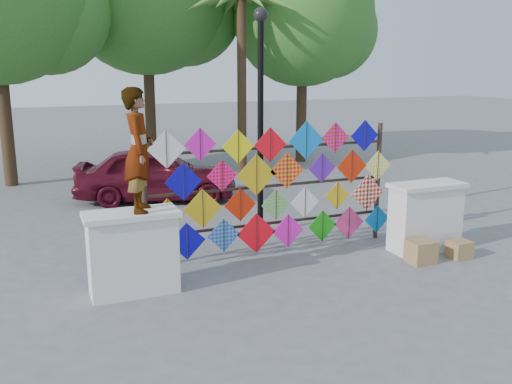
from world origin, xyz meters
TOP-DOWN VIEW (x-y plane):
  - ground at (0.00, 0.00)m, footprint 80.00×80.00m
  - parapet_left at (-2.70, -0.20)m, footprint 1.40×0.65m
  - parapet_right at (2.70, -0.20)m, footprint 1.40×0.65m
  - kite_rack at (0.06, 0.73)m, footprint 4.85×0.24m
  - tree_east at (5.09, 9.53)m, footprint 5.40×4.80m
  - palm_tree at (2.20, 8.00)m, footprint 3.62×3.62m
  - vendor_woman at (-2.54, -0.20)m, footprint 0.59×0.75m
  - sedan at (-1.05, 5.61)m, footprint 4.30×2.66m
  - lamppost at (0.30, 2.00)m, footprint 0.28×0.28m
  - cardboard_box_near at (2.20, -0.75)m, footprint 0.45×0.40m
  - cardboard_box_far at (3.01, -0.81)m, footprint 0.37×0.34m

SIDE VIEW (x-z plane):
  - ground at x=0.00m, z-range 0.00..0.00m
  - cardboard_box_far at x=3.01m, z-range 0.00..0.32m
  - cardboard_box_near at x=2.20m, z-range 0.00..0.40m
  - parapet_left at x=-2.70m, z-range 0.01..1.29m
  - parapet_right at x=2.70m, z-range 0.01..1.29m
  - sedan at x=-1.05m, z-range 0.00..1.37m
  - kite_rack at x=0.06m, z-range 0.01..2.42m
  - vendor_woman at x=-2.54m, z-range 1.28..3.10m
  - lamppost at x=0.30m, z-range 0.46..4.92m
  - palm_tree at x=2.20m, z-range 2.04..7.87m
  - tree_east at x=5.09m, z-range 1.28..8.69m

